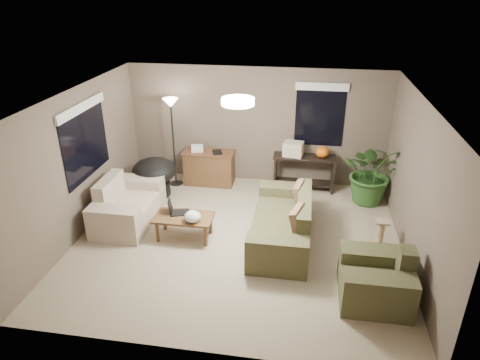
% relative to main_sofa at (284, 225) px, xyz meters
% --- Properties ---
extents(room_shell, '(5.50, 5.50, 5.50)m').
position_rel_main_sofa_xyz_m(room_shell, '(-0.77, -0.13, 0.96)').
color(room_shell, tan).
rests_on(room_shell, ground).
extents(main_sofa, '(0.95, 2.20, 0.85)m').
position_rel_main_sofa_xyz_m(main_sofa, '(0.00, 0.00, 0.00)').
color(main_sofa, '#46442A').
rests_on(main_sofa, ground).
extents(throw_pillows, '(0.35, 1.39, 0.47)m').
position_rel_main_sofa_xyz_m(throw_pillows, '(0.26, 0.00, 0.36)').
color(throw_pillows, '#8C7251').
rests_on(throw_pillows, main_sofa).
extents(loveseat, '(0.90, 1.60, 0.85)m').
position_rel_main_sofa_xyz_m(loveseat, '(-2.90, 0.18, 0.00)').
color(loveseat, beige).
rests_on(loveseat, ground).
extents(armchair, '(0.95, 1.00, 0.85)m').
position_rel_main_sofa_xyz_m(armchair, '(1.37, -1.30, 0.00)').
color(armchair, '#4E4F2F').
rests_on(armchair, ground).
extents(coffee_table, '(1.00, 0.55, 0.42)m').
position_rel_main_sofa_xyz_m(coffee_table, '(-1.70, -0.20, 0.06)').
color(coffee_table, brown).
rests_on(coffee_table, ground).
extents(laptop, '(0.41, 0.33, 0.24)m').
position_rel_main_sofa_xyz_m(laptop, '(-1.87, -0.10, 0.19)').
color(laptop, black).
rests_on(laptop, coffee_table).
extents(plastic_bag, '(0.33, 0.31, 0.20)m').
position_rel_main_sofa_xyz_m(plastic_bag, '(-1.50, -0.35, 0.22)').
color(plastic_bag, white).
rests_on(plastic_bag, coffee_table).
extents(desk, '(1.10, 0.50, 0.75)m').
position_rel_main_sofa_xyz_m(desk, '(-1.75, 1.99, 0.08)').
color(desk, brown).
rests_on(desk, ground).
extents(desk_papers, '(0.72, 0.31, 0.12)m').
position_rel_main_sofa_xyz_m(desk_papers, '(-1.91, 1.98, 0.51)').
color(desk_papers, silver).
rests_on(desk_papers, desk).
extents(console_table, '(1.30, 0.40, 0.75)m').
position_rel_main_sofa_xyz_m(console_table, '(0.28, 2.05, 0.14)').
color(console_table, black).
rests_on(console_table, ground).
extents(pumpkin, '(0.34, 0.34, 0.23)m').
position_rel_main_sofa_xyz_m(pumpkin, '(0.63, 2.05, 0.57)').
color(pumpkin, orange).
rests_on(pumpkin, console_table).
extents(cardboard_box, '(0.44, 0.36, 0.30)m').
position_rel_main_sofa_xyz_m(cardboard_box, '(0.03, 2.05, 0.60)').
color(cardboard_box, beige).
rests_on(cardboard_box, console_table).
extents(papasan_chair, '(1.09, 1.09, 0.80)m').
position_rel_main_sofa_xyz_m(papasan_chair, '(-2.74, 1.28, 0.17)').
color(papasan_chair, black).
rests_on(papasan_chair, ground).
extents(floor_lamp, '(0.32, 0.32, 1.91)m').
position_rel_main_sofa_xyz_m(floor_lamp, '(-2.48, 1.86, 1.30)').
color(floor_lamp, black).
rests_on(floor_lamp, ground).
extents(ceiling_fixture, '(0.50, 0.50, 0.10)m').
position_rel_main_sofa_xyz_m(ceiling_fixture, '(-0.77, -0.13, 2.15)').
color(ceiling_fixture, white).
rests_on(ceiling_fixture, room_shell).
extents(houseplant, '(1.17, 1.30, 1.01)m').
position_rel_main_sofa_xyz_m(houseplant, '(1.62, 1.66, 0.21)').
color(houseplant, '#2D5923').
rests_on(houseplant, ground).
extents(cat_scratching_post, '(0.32, 0.32, 0.50)m').
position_rel_main_sofa_xyz_m(cat_scratching_post, '(1.61, 0.05, -0.08)').
color(cat_scratching_post, tan).
rests_on(cat_scratching_post, ground).
extents(window_left, '(0.05, 1.56, 1.33)m').
position_rel_main_sofa_xyz_m(window_left, '(-3.50, 0.17, 1.49)').
color(window_left, black).
rests_on(window_left, room_shell).
extents(window_back, '(1.06, 0.05, 1.33)m').
position_rel_main_sofa_xyz_m(window_back, '(0.53, 2.35, 1.49)').
color(window_back, black).
rests_on(window_back, room_shell).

